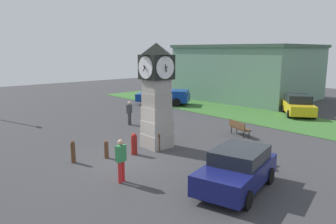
{
  "coord_description": "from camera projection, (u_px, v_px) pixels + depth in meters",
  "views": [
    {
      "loc": [
        12.87,
        -8.18,
        5.18
      ],
      "look_at": [
        -0.19,
        2.97,
        1.89
      ],
      "focal_mm": 35.0,
      "sensor_mm": 36.0,
      "label": 1
    }
  ],
  "objects": [
    {
      "name": "bollard_end_row",
      "position": [
        73.0,
        152.0,
        15.15
      ],
      "size": [
        0.21,
        0.21,
        1.04
      ],
      "color": "brown",
      "rests_on": "ground_plane"
    },
    {
      "name": "car_silver_hatch",
      "position": [
        298.0,
        105.0,
        25.96
      ],
      "size": [
        3.98,
        4.24,
        1.65
      ],
      "color": "gold",
      "rests_on": "ground_plane"
    },
    {
      "name": "clock_tower",
      "position": [
        157.0,
        94.0,
        17.15
      ],
      "size": [
        1.83,
        1.81,
        5.52
      ],
      "color": "#9F9A90",
      "rests_on": "ground_plane"
    },
    {
      "name": "pedestrian_near_bench",
      "position": [
        129.0,
        111.0,
        22.7
      ],
      "size": [
        0.39,
        0.46,
        1.66
      ],
      "color": "#3F3F47",
      "rests_on": "ground_plane"
    },
    {
      "name": "car_far_lot",
      "position": [
        237.0,
        169.0,
        12.22
      ],
      "size": [
        2.91,
        4.41,
        1.54
      ],
      "color": "navy",
      "rests_on": "ground_plane"
    },
    {
      "name": "ground_plane",
      "position": [
        124.0,
        158.0,
        15.8
      ],
      "size": [
        74.48,
        74.48,
        0.0
      ],
      "primitive_type": "plane",
      "color": "#38383A"
    },
    {
      "name": "bench",
      "position": [
        239.0,
        127.0,
        19.93
      ],
      "size": [
        1.69,
        0.99,
        0.9
      ],
      "color": "brown",
      "rests_on": "ground_plane"
    },
    {
      "name": "pedestrian_crossing_lot",
      "position": [
        121.0,
        158.0,
        12.8
      ],
      "size": [
        0.34,
        0.45,
        1.75
      ],
      "color": "red",
      "rests_on": "ground_plane"
    },
    {
      "name": "bollard_far_row",
      "position": [
        106.0,
        149.0,
        15.8
      ],
      "size": [
        0.21,
        0.21,
        0.88
      ],
      "color": "brown",
      "rests_on": "ground_plane"
    },
    {
      "name": "bollard_near_tower",
      "position": [
        158.0,
        142.0,
        16.95
      ],
      "size": [
        0.21,
        0.21,
        0.94
      ],
      "color": "brown",
      "rests_on": "ground_plane"
    },
    {
      "name": "warehouse_blue_far",
      "position": [
        248.0,
        72.0,
        35.06
      ],
      "size": [
        13.67,
        12.08,
        5.65
      ],
      "color": "gray",
      "rests_on": "ground_plane"
    },
    {
      "name": "grass_verge_far",
      "position": [
        300.0,
        123.0,
        23.23
      ],
      "size": [
        44.69,
        5.55,
        0.04
      ],
      "primitive_type": "cube",
      "color": "#386B2D",
      "rests_on": "ground_plane"
    },
    {
      "name": "bollard_mid_row",
      "position": [
        134.0,
        144.0,
        16.33
      ],
      "size": [
        0.31,
        0.31,
        1.09
      ],
      "color": "maroon",
      "rests_on": "ground_plane"
    },
    {
      "name": "pickup_truck",
      "position": [
        163.0,
        95.0,
        31.07
      ],
      "size": [
        5.17,
        4.62,
        1.85
      ],
      "color": "navy",
      "rests_on": "ground_plane"
    }
  ]
}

